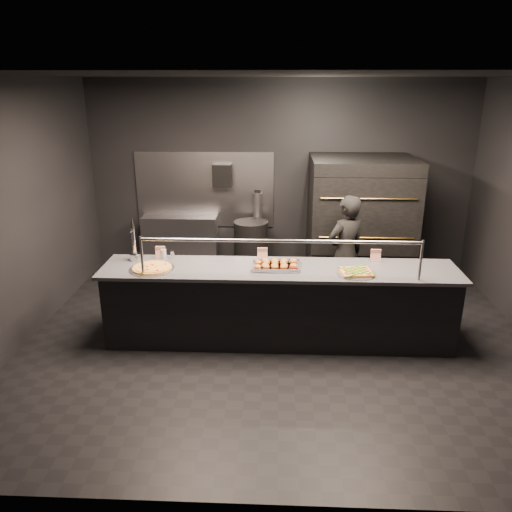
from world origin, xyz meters
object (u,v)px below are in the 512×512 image
Objects in this scene: round_pizza at (152,268)px; worker at (345,253)px; service_counter at (279,304)px; pizza_oven at (360,221)px; square_pizza at (356,272)px; trash_bin at (251,249)px; fire_extinguisher at (257,206)px; slider_tray_b at (279,265)px; beer_tap at (134,248)px; towel_dispenser at (222,175)px; prep_shelf at (181,243)px; slider_tray_a at (271,266)px.

round_pizza is 2.56m from worker.
service_counter is 2.15× the size of pizza_oven.
trash_bin is (-1.29, 2.22, -0.49)m from square_pizza.
pizza_oven is 1.22× the size of worker.
fire_extinguisher is at bearing 98.30° from service_counter.
beer_tap is at bearing 174.26° from slider_tray_b.
slider_tray_b is at bearing 90.61° from service_counter.
towel_dispenser reaches higher than beer_tap.
prep_shelf is 2.28× the size of slider_tray_b.
slider_tray_a is 0.11m from slider_tray_b.
worker is at bearing 16.14° from beer_tap.
round_pizza is (-1.45, -0.11, 0.47)m from service_counter.
worker is (0.98, 0.97, -0.16)m from slider_tray_a.
beer_tap is 0.60× the size of trash_bin.
service_counter is 2.30m from pizza_oven.
square_pizza reaches higher than trash_bin.
worker is at bearing 47.35° from service_counter.
worker reaches higher than service_counter.
slider_tray_a is (0.80, -2.41, -0.60)m from towel_dispenser.
slider_tray_a is at bearing 171.93° from square_pizza.
pizza_oven is 2.23m from slider_tray_b.
trash_bin is (1.16, -0.25, -0.00)m from prep_shelf.
worker is at bearing 44.69° from slider_tray_a.
prep_shelf is 3.43× the size of towel_dispenser.
prep_shelf is 2.80× the size of square_pizza.
towel_dispenser is (0.70, 0.07, 1.10)m from prep_shelf.
service_counter reaches higher than round_pizza.
beer_tap is (-1.38, -2.20, 0.01)m from fire_extinguisher.
towel_dispenser is (-2.10, 0.49, 0.58)m from pizza_oven.
prep_shelf reaches higher than trash_bin.
towel_dispenser reaches higher than round_pizza.
square_pizza is at bearing -99.69° from pizza_oven.
beer_tap is 1.01× the size of slider_tray_b.
fire_extinguisher is 1.18× the size of square_pizza.
pizza_oven is at bearing 37.12° from round_pizza.
beer_tap reaches higher than slider_tray_a.
towel_dispenser is at bearing 110.63° from service_counter.
service_counter is 2.12m from trash_bin.
service_counter is at bearing 16.50° from worker.
service_counter is 0.49m from slider_tray_a.
fire_extinguisher reaches higher than prep_shelf.
round_pizza is at bearing -113.70° from fire_extinguisher.
service_counter reaches higher than square_pizza.
slider_tray_a is at bearing -124.18° from pizza_oven.
square_pizza is (2.58, -0.35, -0.13)m from beer_tap.
square_pizza reaches higher than round_pizza.
service_counter is 3.42× the size of prep_shelf.
towel_dispenser is at bearing -69.79° from worker.
prep_shelf is at bearing 122.71° from slider_tray_a.
slider_tray_b reaches higher than prep_shelf.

